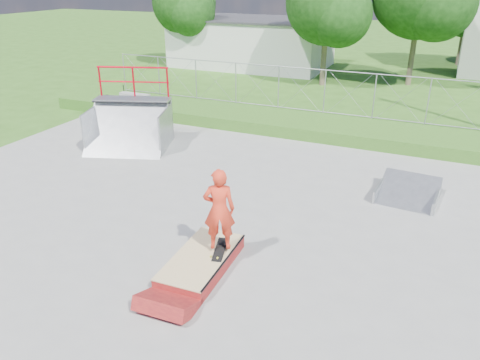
# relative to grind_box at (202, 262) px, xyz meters

# --- Properties ---
(ground) EXTENTS (120.00, 120.00, 0.00)m
(ground) POSITION_rel_grind_box_xyz_m (-0.34, 0.87, -0.17)
(ground) COLOR #315B1A
(ground) RESTS_ON ground
(concrete_pad) EXTENTS (20.00, 16.00, 0.04)m
(concrete_pad) POSITION_rel_grind_box_xyz_m (-0.34, 0.87, -0.15)
(concrete_pad) COLOR gray
(concrete_pad) RESTS_ON ground
(grass_berm) EXTENTS (24.00, 3.00, 0.50)m
(grass_berm) POSITION_rel_grind_box_xyz_m (-0.34, 10.37, 0.08)
(grass_berm) COLOR #315B1A
(grass_berm) RESTS_ON ground
(grind_box) EXTENTS (1.19, 2.32, 0.34)m
(grind_box) POSITION_rel_grind_box_xyz_m (0.00, 0.00, 0.00)
(grind_box) COLOR maroon
(grind_box) RESTS_ON concrete_pad
(quarter_pipe) EXTENTS (3.35, 3.09, 2.75)m
(quarter_pipe) POSITION_rel_grind_box_xyz_m (-5.98, 5.64, 1.20)
(quarter_pipe) COLOR gray
(quarter_pipe) RESTS_ON concrete_pad
(flat_bank_ramp) EXTENTS (1.72, 1.82, 0.49)m
(flat_bank_ramp) POSITION_rel_grind_box_xyz_m (3.69, 5.35, 0.07)
(flat_bank_ramp) COLOR gray
(flat_bank_ramp) RESTS_ON concrete_pad
(skateboard) EXTENTS (0.41, 0.82, 0.13)m
(skateboard) POSITION_rel_grind_box_xyz_m (0.29, 0.31, 0.21)
(skateboard) COLOR black
(skateboard) RESTS_ON grind_box
(skater) EXTENTS (0.78, 0.67, 1.82)m
(skater) POSITION_rel_grind_box_xyz_m (0.29, 0.31, 1.12)
(skater) COLOR red
(skater) RESTS_ON grind_box
(concrete_stairs) EXTENTS (1.50, 1.60, 0.80)m
(concrete_stairs) POSITION_rel_grind_box_xyz_m (-8.84, 9.57, 0.23)
(concrete_stairs) COLOR gray
(concrete_stairs) RESTS_ON ground
(chain_link_fence) EXTENTS (20.00, 0.06, 1.80)m
(chain_link_fence) POSITION_rel_grind_box_xyz_m (-0.34, 11.37, 1.23)
(chain_link_fence) COLOR #909398
(chain_link_fence) RESTS_ON grass_berm
(utility_building_flat) EXTENTS (10.00, 6.00, 3.00)m
(utility_building_flat) POSITION_rel_grind_box_xyz_m (-8.34, 22.87, 1.33)
(utility_building_flat) COLOR silver
(utility_building_flat) RESTS_ON ground
(tree_left_near) EXTENTS (4.76, 4.48, 6.65)m
(tree_left_near) POSITION_rel_grind_box_xyz_m (-2.09, 18.70, 4.07)
(tree_left_near) COLOR brown
(tree_left_near) RESTS_ON ground
(tree_left_far) EXTENTS (4.42, 4.16, 6.18)m
(tree_left_far) POSITION_rel_grind_box_xyz_m (-12.11, 20.71, 3.77)
(tree_left_far) COLOR brown
(tree_left_far) RESTS_ON ground
(tree_back_mid) EXTENTS (4.08, 3.84, 5.70)m
(tree_back_mid) POSITION_rel_grind_box_xyz_m (4.87, 28.73, 3.46)
(tree_back_mid) COLOR brown
(tree_back_mid) RESTS_ON ground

